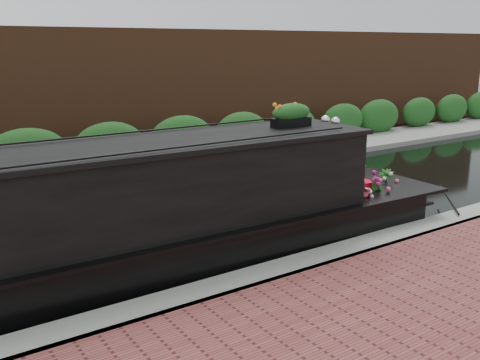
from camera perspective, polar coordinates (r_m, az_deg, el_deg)
ground at (r=11.19m, az=-3.56°, el=-4.09°), size 80.00×80.00×0.00m
near_bank_coping at (r=8.70m, az=7.78°, el=-9.77°), size 40.00×0.60×0.50m
far_bank_path at (r=14.82m, az=-11.88°, el=0.25°), size 40.00×2.40×0.34m
far_hedge at (r=15.64m, az=-13.15°, el=0.91°), size 40.00×1.10×2.80m
far_brick_wall at (r=17.57m, az=-15.65°, el=2.22°), size 40.00×1.00×8.00m
narrowboat at (r=8.37m, az=-11.04°, el=-4.95°), size 11.62×2.42×2.73m
rope_fender at (r=12.30m, az=17.02°, el=-2.10°), size 0.37×0.40×0.37m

